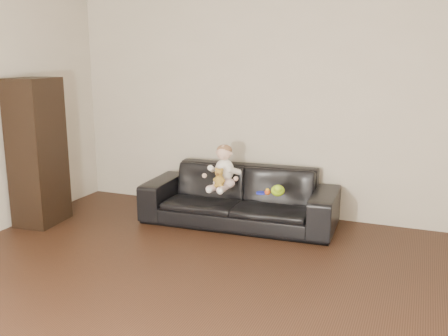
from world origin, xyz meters
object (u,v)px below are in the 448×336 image
at_px(baby, 224,170).
at_px(toy_rattle, 268,192).
at_px(cabinet, 38,152).
at_px(teddy_bear, 219,178).
at_px(toy_blue_disc, 261,193).
at_px(toy_green, 278,191).
at_px(sofa, 239,196).

xyz_separation_m(baby, toy_rattle, (0.49, -0.05, -0.17)).
distance_m(cabinet, baby, 1.93).
distance_m(cabinet, teddy_bear, 1.90).
xyz_separation_m(cabinet, toy_blue_disc, (2.23, 0.62, -0.37)).
xyz_separation_m(cabinet, toy_green, (2.40, 0.60, -0.32)).
relative_size(sofa, teddy_bear, 10.32).
xyz_separation_m(baby, toy_green, (0.59, -0.05, -0.15)).
bearing_deg(cabinet, teddy_bear, 9.64).
bearing_deg(toy_rattle, sofa, 156.27).
height_order(cabinet, toy_rattle, cabinet).
bearing_deg(toy_blue_disc, toy_green, -7.15).
bearing_deg(toy_rattle, cabinet, -165.41).
bearing_deg(sofa, toy_rattle, -26.39).
height_order(sofa, toy_green, sofa).
xyz_separation_m(teddy_bear, toy_green, (0.58, 0.09, -0.10)).
relative_size(baby, teddy_bear, 2.38).
distance_m(teddy_bear, toy_blue_disc, 0.44).
bearing_deg(toy_blue_disc, teddy_bear, -163.76).
relative_size(baby, toy_green, 2.88).
relative_size(sofa, baby, 4.34).
height_order(cabinet, baby, cabinet).
xyz_separation_m(baby, teddy_bear, (0.01, -0.14, -0.05)).
relative_size(sofa, toy_blue_disc, 20.56).
relative_size(sofa, cabinet, 1.32).
bearing_deg(baby, teddy_bear, -79.67).
xyz_separation_m(cabinet, teddy_bear, (1.82, 0.50, -0.22)).
height_order(sofa, baby, baby).
bearing_deg(cabinet, sofa, 15.33).
distance_m(cabinet, toy_green, 2.50).
bearing_deg(sofa, teddy_bear, -119.26).
distance_m(baby, teddy_bear, 0.15).
bearing_deg(baby, sofa, 45.22).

